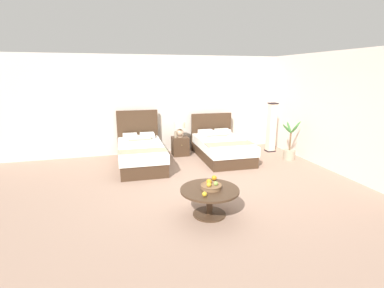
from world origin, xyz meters
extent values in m
cube|color=#9B7B68|center=(0.00, 0.00, -0.01)|extent=(10.24, 9.35, 0.02)
cube|color=beige|center=(0.00, 2.88, 1.40)|extent=(10.24, 0.12, 2.79)
cube|color=beige|center=(3.32, 0.40, 1.40)|extent=(0.12, 4.95, 2.79)
cube|color=#412C1D|center=(-1.10, 1.62, 0.16)|extent=(1.11, 2.11, 0.32)
cube|color=white|center=(-1.10, 1.62, 0.43)|extent=(1.16, 2.15, 0.22)
cube|color=#412C1D|center=(-1.07, 2.68, 0.64)|extent=(1.14, 0.09, 1.28)
cube|color=white|center=(-1.31, 2.40, 0.61)|extent=(0.39, 0.31, 0.14)
cube|color=white|center=(-0.84, 2.39, 0.61)|extent=(0.39, 0.31, 0.14)
cylinder|color=beige|center=(-1.08, 2.15, 0.62)|extent=(0.59, 0.17, 0.15)
cube|color=gray|center=(-1.11, 1.03, 0.55)|extent=(1.13, 0.42, 0.01)
cube|color=#412C1D|center=(1.10, 1.62, 0.14)|extent=(1.21, 2.01, 0.29)
cube|color=white|center=(1.10, 1.62, 0.41)|extent=(1.25, 2.05, 0.25)
cube|color=#412C1D|center=(1.13, 2.63, 0.56)|extent=(1.24, 0.09, 1.12)
cube|color=white|center=(0.86, 2.35, 0.61)|extent=(0.43, 0.31, 0.14)
cube|color=white|center=(1.37, 2.34, 0.61)|extent=(0.43, 0.31, 0.14)
cylinder|color=beige|center=(1.11, 2.10, 0.61)|extent=(0.64, 0.17, 0.15)
cube|color=gray|center=(1.09, 1.13, 0.54)|extent=(1.23, 0.46, 0.01)
cube|color=#412C1D|center=(0.07, 2.28, 0.27)|extent=(0.45, 0.38, 0.53)
sphere|color=tan|center=(0.07, 2.08, 0.35)|extent=(0.02, 0.02, 0.02)
cylinder|color=tan|center=(0.07, 2.30, 0.54)|extent=(0.18, 0.18, 0.02)
ellipsoid|color=tan|center=(0.07, 2.30, 0.66)|extent=(0.21, 0.21, 0.21)
cylinder|color=#99844C|center=(0.07, 2.30, 0.78)|extent=(0.02, 0.02, 0.04)
cylinder|color=beige|center=(0.07, 2.30, 0.88)|extent=(0.30, 0.30, 0.16)
cylinder|color=gray|center=(-0.07, 2.24, 0.62)|extent=(0.07, 0.07, 0.17)
torus|color=gray|center=(-0.07, 2.24, 0.71)|extent=(0.08, 0.08, 0.01)
cylinder|color=#412C1D|center=(-0.29, -1.30, 0.01)|extent=(0.55, 0.55, 0.02)
cylinder|color=#412C1D|center=(-0.29, -1.30, 0.21)|extent=(0.11, 0.11, 0.43)
cylinder|color=#412C1D|center=(-0.29, -1.30, 0.44)|extent=(0.96, 0.96, 0.04)
cylinder|color=brown|center=(-0.26, -1.29, 0.49)|extent=(0.33, 0.33, 0.06)
torus|color=brown|center=(-0.26, -1.29, 0.52)|extent=(0.35, 0.35, 0.02)
sphere|color=gold|center=(-0.32, -1.34, 0.55)|extent=(0.08, 0.08, 0.08)
sphere|color=#86AE4B|center=(-0.19, -1.32, 0.55)|extent=(0.07, 0.07, 0.07)
sphere|color=orange|center=(-0.27, -1.22, 0.56)|extent=(0.09, 0.09, 0.09)
sphere|color=gold|center=(-0.46, -1.55, 0.50)|extent=(0.08, 0.08, 0.08)
sphere|color=orange|center=(-0.09, -0.95, 0.51)|extent=(0.09, 0.09, 0.09)
cube|color=black|center=(2.78, 1.98, 0.01)|extent=(0.25, 0.25, 0.03)
cube|color=beige|center=(2.78, 1.98, 0.73)|extent=(0.21, 0.21, 1.40)
cube|color=black|center=(2.78, 1.98, 1.44)|extent=(0.25, 0.25, 0.02)
cylinder|color=tan|center=(2.83, 1.08, 0.13)|extent=(0.31, 0.31, 0.26)
cylinder|color=brown|center=(2.83, 1.08, 0.50)|extent=(0.04, 0.04, 0.47)
ellipsoid|color=#3F7838|center=(2.96, 1.08, 0.89)|extent=(0.31, 0.08, 0.35)
ellipsoid|color=#3F7838|center=(2.83, 1.19, 0.87)|extent=(0.06, 0.25, 0.31)
ellipsoid|color=#3F7838|center=(2.69, 1.08, 0.86)|extent=(0.32, 0.08, 0.30)
ellipsoid|color=#3F7838|center=(2.84, 0.95, 0.87)|extent=(0.07, 0.30, 0.30)
camera|label=1|loc=(-1.73, -5.37, 2.29)|focal=26.65mm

